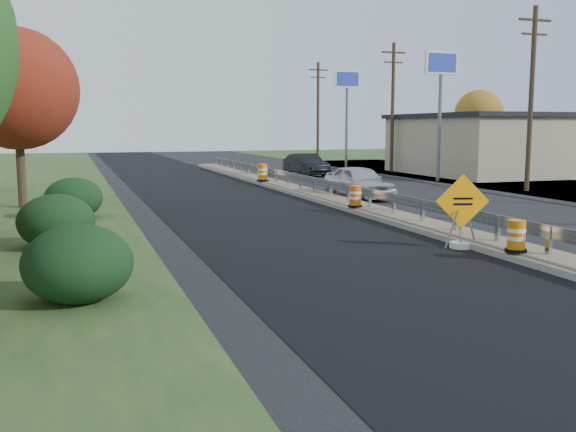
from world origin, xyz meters
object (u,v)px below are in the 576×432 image
object	(u,v)px
caution_sign	(461,230)
barrel_median_near	(516,237)
barrel_median_mid	(355,197)
car_silver	(359,182)
barrel_median_far	(263,173)
barrel_shoulder_far	(316,163)
car_dark_mid	(306,164)

from	to	relation	value
caution_sign	barrel_median_near	world-z (taller)	caution_sign
barrel_median_mid	car_silver	distance (m)	5.25
barrel_median_near	barrel_median_far	bearing A→B (deg)	90.00
barrel_median_near	barrel_shoulder_far	bearing A→B (deg)	76.73
caution_sign	barrel_median_far	bearing A→B (deg)	104.02
car_silver	barrel_median_near	bearing A→B (deg)	-103.51
barrel_median_mid	car_dark_mid	size ratio (longest dim) A/B	0.18
barrel_median_far	car_silver	xyz separation A→B (m)	(2.35, -8.09, 0.07)
barrel_median_near	car_silver	distance (m)	14.51
car_dark_mid	barrel_median_mid	bearing A→B (deg)	-109.57
caution_sign	car_silver	xyz separation A→B (m)	(2.70, 12.46, 0.25)
caution_sign	barrel_median_far	distance (m)	20.55
barrel_median_far	barrel_shoulder_far	bearing A→B (deg)	57.17
car_silver	barrel_shoulder_far	bearing A→B (deg)	69.92
barrel_median_mid	barrel_shoulder_far	bearing A→B (deg)	72.04
barrel_median_near	barrel_median_mid	world-z (taller)	barrel_median_mid
barrel_shoulder_far	car_silver	xyz separation A→B (m)	(-5.98, -20.99, 0.29)
caution_sign	barrel_median_near	xyz separation A→B (m)	(0.35, -1.86, 0.09)
barrel_median_far	caution_sign	bearing A→B (deg)	-90.98
barrel_median_near	barrel_median_far	xyz separation A→B (m)	(0.00, 22.40, 0.09)
car_silver	car_dark_mid	distance (m)	14.59
caution_sign	barrel_median_near	size ratio (longest dim) A/B	2.59
barrel_median_near	barrel_median_far	distance (m)	22.40
barrel_median_mid	car_silver	world-z (taller)	car_silver
car_silver	caution_sign	bearing A→B (deg)	-106.42
car_silver	barrel_median_far	bearing A→B (deg)	102.02
barrel_shoulder_far	car_dark_mid	xyz separation A→B (m)	(-3.33, -6.64, 0.28)
caution_sign	car_silver	world-z (taller)	caution_sign
barrel_median_mid	barrel_median_far	bearing A→B (deg)	90.00
car_silver	car_dark_mid	world-z (taller)	car_silver
barrel_median_near	car_dark_mid	distance (m)	29.10
barrel_median_near	barrel_shoulder_far	size ratio (longest dim) A/B	0.79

